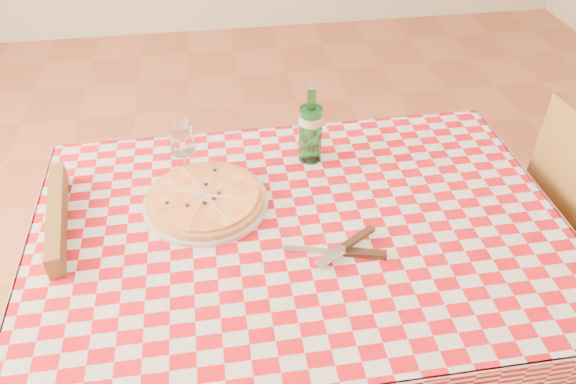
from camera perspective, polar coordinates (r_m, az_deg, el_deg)
The scene contains 7 objects.
dining_table at distance 1.44m, azimuth 1.16°, elevation -6.32°, with size 1.20×0.80×0.75m.
tablecloth at distance 1.37m, azimuth 1.21°, elevation -3.55°, with size 1.30×0.90×0.01m, color #A70A13.
chair_far at distance 1.70m, azimuth -22.80°, elevation -10.89°, with size 0.41×0.41×0.82m.
pizza_plate at distance 1.43m, azimuth -8.40°, elevation -0.60°, with size 0.32×0.32×0.04m, color #C38D41, non-canonical shape.
water_bottle at distance 1.52m, azimuth 2.33°, elevation 7.03°, with size 0.07×0.07×0.24m, color #19652B, non-canonical shape.
wine_glass at distance 1.50m, azimuth -10.60°, elevation 4.19°, with size 0.06×0.06×0.16m, color white, non-canonical shape.
cutlery at distance 1.30m, azimuth 5.60°, elevation -5.83°, with size 0.25×0.21×0.03m, color silver, non-canonical shape.
Camera 1 is at (-0.18, -0.99, 1.69)m, focal length 35.00 mm.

